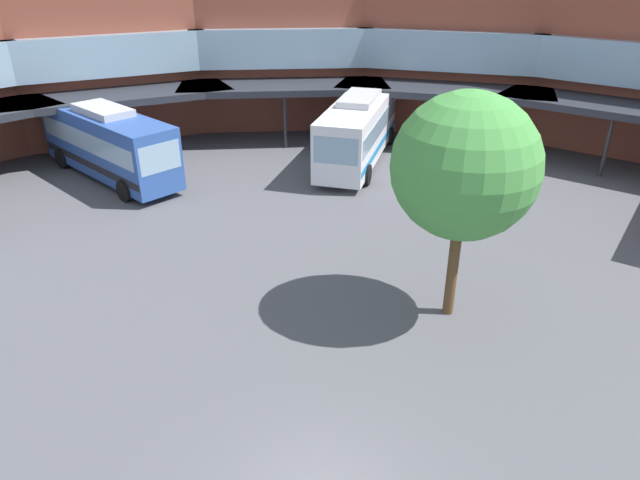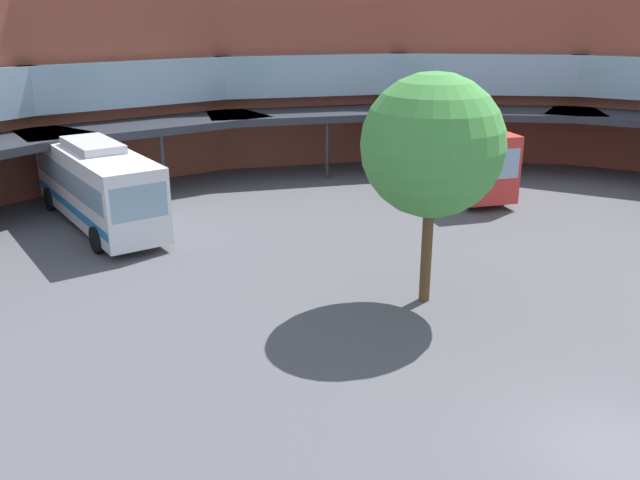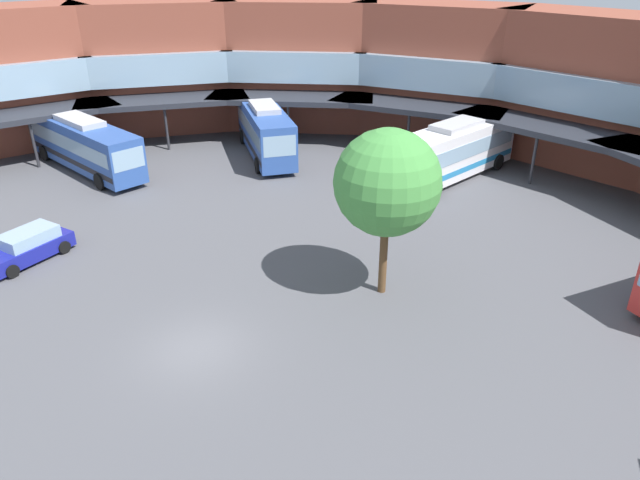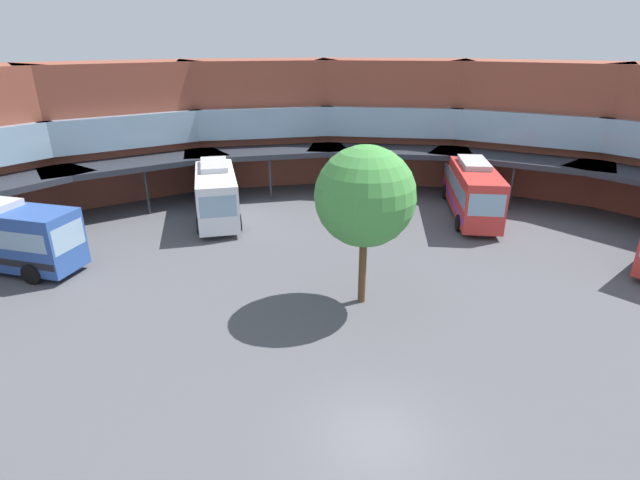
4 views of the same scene
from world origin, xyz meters
The scene contains 4 objects.
station_building centered at (0.00, 20.04, 5.13)m, with size 72.03×38.46×10.22m.
bus_0 centered at (-16.43, 16.75, 1.96)m, with size 10.13×6.94×3.88m.
bus_2 centered at (-4.25, 23.07, 1.94)m, with size 2.91×10.69×3.83m.
plaza_tree centered at (2.17, 8.56, 5.30)m, with size 4.58×4.58×7.60m.
Camera 1 is at (2.48, -8.60, 11.30)m, focal length 32.37 mm.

